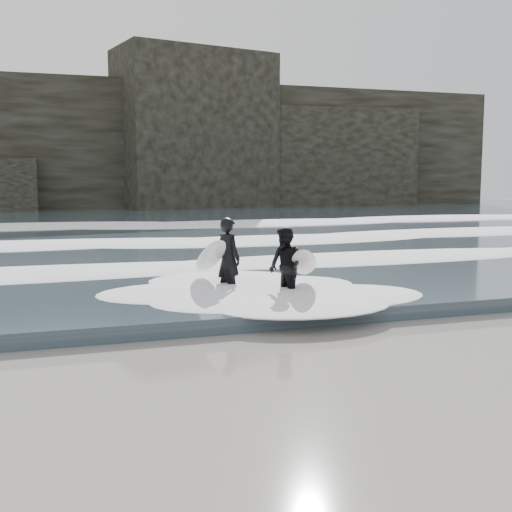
# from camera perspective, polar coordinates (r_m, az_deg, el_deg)

# --- Properties ---
(ground) EXTENTS (120.00, 120.00, 0.00)m
(ground) POSITION_cam_1_polar(r_m,az_deg,el_deg) (8.29, 1.61, -12.01)
(ground) COLOR brown
(ground) RESTS_ON ground
(sea) EXTENTS (90.00, 52.00, 0.30)m
(sea) POSITION_cam_1_polar(r_m,az_deg,el_deg) (36.55, -14.14, 2.81)
(sea) COLOR #32404B
(sea) RESTS_ON ground
(headland) EXTENTS (70.00, 9.00, 10.00)m
(headland) POSITION_cam_1_polar(r_m,az_deg,el_deg) (53.48, -15.70, 9.23)
(headland) COLOR black
(headland) RESTS_ON ground
(foam_near) EXTENTS (60.00, 3.20, 0.20)m
(foam_near) POSITION_cam_1_polar(r_m,az_deg,el_deg) (16.74, -8.98, -0.96)
(foam_near) COLOR white
(foam_near) RESTS_ON sea
(foam_mid) EXTENTS (60.00, 4.00, 0.24)m
(foam_mid) POSITION_cam_1_polar(r_m,az_deg,el_deg) (23.62, -11.77, 1.34)
(foam_mid) COLOR white
(foam_mid) RESTS_ON sea
(foam_far) EXTENTS (60.00, 4.80, 0.30)m
(foam_far) POSITION_cam_1_polar(r_m,az_deg,el_deg) (32.55, -13.62, 2.86)
(foam_far) COLOR white
(foam_far) RESTS_ON sea
(surfer_left) EXTENTS (1.04, 1.89, 1.81)m
(surfer_left) POSITION_cam_1_polar(r_m,az_deg,el_deg) (14.33, -2.77, -0.16)
(surfer_left) COLOR black
(surfer_left) RESTS_ON ground
(surfer_right) EXTENTS (1.42, 1.89, 1.66)m
(surfer_right) POSITION_cam_1_polar(r_m,az_deg,el_deg) (13.56, 2.80, -0.90)
(surfer_right) COLOR black
(surfer_right) RESTS_ON ground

